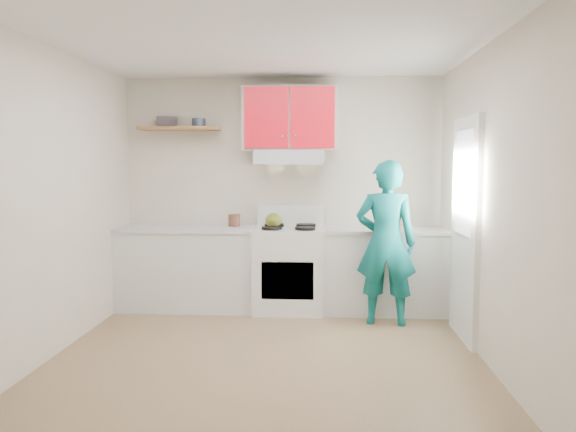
# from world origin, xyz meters

# --- Properties ---
(floor) EXTENTS (3.80, 3.80, 0.00)m
(floor) POSITION_xyz_m (0.00, 0.00, 0.00)
(floor) COLOR brown
(floor) RESTS_ON ground
(ceiling) EXTENTS (3.60, 3.80, 0.04)m
(ceiling) POSITION_xyz_m (0.00, 0.00, 2.60)
(ceiling) COLOR white
(ceiling) RESTS_ON floor
(back_wall) EXTENTS (3.60, 0.04, 2.60)m
(back_wall) POSITION_xyz_m (0.00, 1.90, 1.30)
(back_wall) COLOR beige
(back_wall) RESTS_ON floor
(front_wall) EXTENTS (3.60, 0.04, 2.60)m
(front_wall) POSITION_xyz_m (0.00, -1.90, 1.30)
(front_wall) COLOR beige
(front_wall) RESTS_ON floor
(left_wall) EXTENTS (0.04, 3.80, 2.60)m
(left_wall) POSITION_xyz_m (-1.80, 0.00, 1.30)
(left_wall) COLOR beige
(left_wall) RESTS_ON floor
(right_wall) EXTENTS (0.04, 3.80, 2.60)m
(right_wall) POSITION_xyz_m (1.80, 0.00, 1.30)
(right_wall) COLOR beige
(right_wall) RESTS_ON floor
(door) EXTENTS (0.05, 0.85, 2.05)m
(door) POSITION_xyz_m (1.78, 0.70, 1.02)
(door) COLOR white
(door) RESTS_ON floor
(door_glass) EXTENTS (0.01, 0.55, 0.95)m
(door_glass) POSITION_xyz_m (1.75, 0.70, 1.45)
(door_glass) COLOR white
(door_glass) RESTS_ON door
(counter_left) EXTENTS (1.52, 0.60, 0.90)m
(counter_left) POSITION_xyz_m (-1.04, 1.60, 0.45)
(counter_left) COLOR silver
(counter_left) RESTS_ON floor
(counter_right) EXTENTS (1.32, 0.60, 0.90)m
(counter_right) POSITION_xyz_m (1.14, 1.60, 0.45)
(counter_right) COLOR silver
(counter_right) RESTS_ON floor
(stove) EXTENTS (0.76, 0.65, 0.92)m
(stove) POSITION_xyz_m (0.10, 1.57, 0.46)
(stove) COLOR white
(stove) RESTS_ON floor
(range_hood) EXTENTS (0.76, 0.44, 0.15)m
(range_hood) POSITION_xyz_m (0.10, 1.68, 1.70)
(range_hood) COLOR silver
(range_hood) RESTS_ON back_wall
(upper_cabinets) EXTENTS (1.02, 0.33, 0.70)m
(upper_cabinets) POSITION_xyz_m (0.10, 1.73, 2.12)
(upper_cabinets) COLOR red
(upper_cabinets) RESTS_ON back_wall
(shelf) EXTENTS (0.90, 0.30, 0.04)m
(shelf) POSITION_xyz_m (-1.15, 1.75, 2.02)
(shelf) COLOR brown
(shelf) RESTS_ON back_wall
(books) EXTENTS (0.26, 0.22, 0.12)m
(books) POSITION_xyz_m (-1.30, 1.78, 2.10)
(books) COLOR #3A3339
(books) RESTS_ON shelf
(tin) EXTENTS (0.19, 0.19, 0.09)m
(tin) POSITION_xyz_m (-0.93, 1.75, 2.08)
(tin) COLOR #333D4C
(tin) RESTS_ON shelf
(kettle) EXTENTS (0.22, 0.22, 0.16)m
(kettle) POSITION_xyz_m (-0.08, 1.65, 1.00)
(kettle) COLOR olive
(kettle) RESTS_ON stove
(crock) EXTENTS (0.13, 0.13, 0.16)m
(crock) POSITION_xyz_m (-0.53, 1.69, 0.98)
(crock) COLOR #4D2E21
(crock) RESTS_ON counter_left
(cutting_board) EXTENTS (0.33, 0.26, 0.02)m
(cutting_board) POSITION_xyz_m (0.79, 1.63, 0.91)
(cutting_board) COLOR olive
(cutting_board) RESTS_ON counter_right
(silicone_mat) EXTENTS (0.30, 0.26, 0.01)m
(silicone_mat) POSITION_xyz_m (1.44, 1.55, 0.90)
(silicone_mat) COLOR #B31512
(silicone_mat) RESTS_ON counter_right
(person) EXTENTS (0.65, 0.46, 1.66)m
(person) POSITION_xyz_m (1.10, 1.12, 0.83)
(person) COLOR #0B6967
(person) RESTS_ON floor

